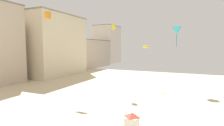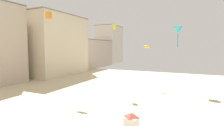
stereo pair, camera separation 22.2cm
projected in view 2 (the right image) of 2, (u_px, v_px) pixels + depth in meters
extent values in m
cube|color=beige|center=(47.00, 46.00, 54.60)|extent=(17.65, 19.16, 17.42)
cube|color=gray|center=(46.00, 16.00, 53.83)|extent=(18.01, 19.54, 0.30)
cube|color=#C6B29E|center=(87.00, 54.00, 75.34)|extent=(13.38, 21.58, 11.05)
cube|color=slate|center=(87.00, 40.00, 74.85)|extent=(13.65, 22.01, 0.30)
cube|color=silver|center=(109.00, 45.00, 94.64)|extent=(10.09, 14.22, 19.23)
cube|color=gray|center=(109.00, 26.00, 93.79)|extent=(10.29, 14.51, 0.30)
cube|color=white|center=(131.00, 123.00, 15.27)|extent=(1.10, 1.10, 1.00)
pyramid|color=#D14C3D|center=(131.00, 115.00, 15.21)|extent=(1.10, 1.10, 0.35)
cone|color=#2DB7CC|center=(178.00, 30.00, 34.17)|extent=(1.74, 1.74, 1.42)
cylinder|color=teal|center=(178.00, 41.00, 34.35)|extent=(0.09, 0.09, 2.53)
cube|color=orange|center=(49.00, 15.00, 25.07)|extent=(0.62, 0.62, 0.98)
ellipsoid|color=yellow|center=(147.00, 47.00, 36.48)|extent=(1.28, 0.35, 0.50)
cube|color=yellow|center=(114.00, 27.00, 32.41)|extent=(0.55, 0.55, 0.87)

